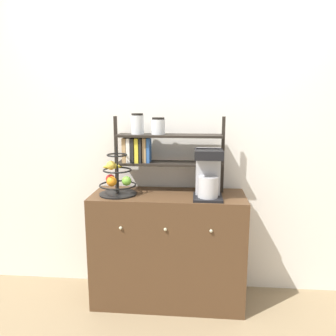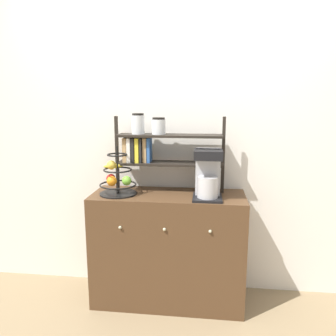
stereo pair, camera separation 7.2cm
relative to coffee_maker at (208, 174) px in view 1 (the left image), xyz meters
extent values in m
plane|color=#847051|center=(-0.30, -0.16, -1.07)|extent=(12.00, 12.00, 0.00)
cube|color=silver|center=(-0.30, 0.33, 0.23)|extent=(7.00, 0.05, 2.60)
cube|color=#4C331E|center=(-0.30, 0.07, -0.62)|extent=(1.18, 0.45, 0.89)
sphere|color=#B2AD8C|center=(-0.62, -0.16, -0.37)|extent=(0.02, 0.02, 0.02)
sphere|color=#B2AD8C|center=(-0.30, -0.16, -0.37)|extent=(0.02, 0.02, 0.02)
sphere|color=#B2AD8C|center=(0.02, -0.16, -0.37)|extent=(0.02, 0.02, 0.02)
cube|color=black|center=(0.00, -0.02, -0.17)|extent=(0.21, 0.23, 0.02)
cube|color=#B7B7BC|center=(0.00, 0.04, 0.01)|extent=(0.18, 0.09, 0.34)
cylinder|color=#B7B7BC|center=(0.00, -0.04, -0.08)|extent=(0.15, 0.15, 0.15)
cube|color=black|center=(0.00, -0.03, 0.15)|extent=(0.20, 0.19, 0.07)
cylinder|color=black|center=(-0.68, 0.03, -0.17)|extent=(0.29, 0.29, 0.01)
cylinder|color=black|center=(-0.68, 0.03, 0.01)|extent=(0.01, 0.01, 0.36)
torus|color=black|center=(-0.68, 0.03, -0.10)|extent=(0.28, 0.28, 0.01)
torus|color=black|center=(-0.68, 0.03, 0.01)|extent=(0.22, 0.22, 0.01)
torus|color=black|center=(-0.68, 0.03, 0.13)|extent=(0.15, 0.15, 0.01)
sphere|color=red|center=(-0.75, 0.07, -0.07)|extent=(0.07, 0.07, 0.07)
sphere|color=#6BAD33|center=(-0.61, 0.01, -0.07)|extent=(0.07, 0.07, 0.07)
sphere|color=orange|center=(-0.72, -0.02, -0.07)|extent=(0.08, 0.08, 0.08)
ellipsoid|color=yellow|center=(-0.72, 0.06, 0.03)|extent=(0.15, 0.09, 0.04)
sphere|color=gold|center=(-0.73, 0.03, 0.05)|extent=(0.07, 0.07, 0.07)
cube|color=black|center=(-0.72, 0.17, 0.12)|extent=(0.02, 0.02, 0.59)
cube|color=black|center=(0.11, 0.17, 0.12)|extent=(0.02, 0.02, 0.59)
cube|color=black|center=(-0.30, 0.17, 0.04)|extent=(0.81, 0.20, 0.02)
cube|color=black|center=(-0.30, 0.17, 0.26)|extent=(0.81, 0.20, 0.02)
cube|color=tan|center=(-0.65, 0.17, 0.15)|extent=(0.03, 0.14, 0.19)
cube|color=white|center=(-0.61, 0.17, 0.15)|extent=(0.03, 0.16, 0.19)
cube|color=black|center=(-0.58, 0.17, 0.15)|extent=(0.03, 0.16, 0.19)
cube|color=yellow|center=(-0.55, 0.17, 0.15)|extent=(0.03, 0.15, 0.19)
cube|color=black|center=(-0.52, 0.17, 0.15)|extent=(0.02, 0.16, 0.19)
cube|color=tan|center=(-0.49, 0.17, 0.15)|extent=(0.03, 0.12, 0.19)
cube|color=#2D599E|center=(-0.46, 0.17, 0.15)|extent=(0.02, 0.13, 0.19)
cylinder|color=silver|center=(-0.55, 0.17, 0.34)|extent=(0.10, 0.10, 0.14)
cylinder|color=black|center=(-0.55, 0.17, 0.42)|extent=(0.09, 0.09, 0.02)
cylinder|color=silver|center=(-0.38, 0.17, 0.33)|extent=(0.11, 0.11, 0.11)
cylinder|color=black|center=(-0.38, 0.17, 0.39)|extent=(0.10, 0.10, 0.02)
camera|label=1|loc=(-0.09, -2.35, 0.50)|focal=35.00mm
camera|label=2|loc=(-0.01, -2.34, 0.50)|focal=35.00mm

